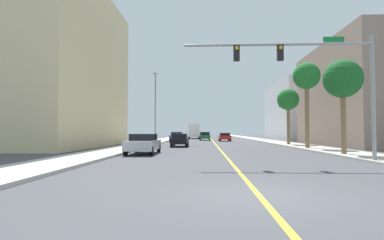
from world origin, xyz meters
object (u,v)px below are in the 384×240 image
at_px(street_lamp, 155,104).
at_px(car_silver, 143,144).
at_px(palm_near, 343,80).
at_px(car_blue, 177,137).
at_px(delivery_truck, 194,131).
at_px(car_green, 205,136).
at_px(car_red, 225,137).
at_px(palm_far, 288,100).
at_px(car_black, 180,140).
at_px(palm_mid, 307,78).
at_px(traffic_signal_mast, 314,69).

xyz_separation_m(street_lamp, car_silver, (1.77, -16.05, -4.28)).
distance_m(palm_near, car_blue, 31.28).
height_order(street_lamp, delivery_truck, street_lamp).
relative_size(car_green, car_blue, 1.01).
bearing_deg(car_blue, street_lamp, 81.89).
bearing_deg(car_red, palm_far, -67.34).
xyz_separation_m(car_silver, car_blue, (-0.01, 26.58, 0.02)).
bearing_deg(palm_far, delivery_truck, 110.88).
distance_m(street_lamp, car_blue, 11.49).
distance_m(car_black, car_blue, 16.38).
relative_size(street_lamp, palm_mid, 1.14).
relative_size(car_black, car_red, 1.00).
xyz_separation_m(palm_mid, car_blue, (-13.79, 20.40, -5.74)).
bearing_deg(traffic_signal_mast, delivery_truck, 99.15).
distance_m(traffic_signal_mast, car_green, 39.64).
relative_size(palm_far, delivery_truck, 0.78).
relative_size(palm_near, delivery_truck, 0.77).
height_order(palm_mid, delivery_truck, palm_mid).
bearing_deg(palm_near, street_lamp, 131.83).
bearing_deg(street_lamp, car_red, 51.92).
bearing_deg(car_blue, delivery_truck, -95.21).
height_order(car_silver, car_red, car_silver).
relative_size(traffic_signal_mast, delivery_truck, 1.22).
distance_m(car_green, car_blue, 8.19).
xyz_separation_m(street_lamp, palm_near, (15.46, -17.27, 0.05)).
bearing_deg(car_green, car_red, -58.49).
bearing_deg(traffic_signal_mast, street_lamp, 119.10).
bearing_deg(car_blue, car_silver, 91.42).
relative_size(traffic_signal_mast, car_black, 2.50).
xyz_separation_m(car_green, delivery_truck, (-2.37, 11.56, 0.94)).
relative_size(palm_mid, car_green, 1.69).
height_order(palm_mid, car_black, palm_mid).
bearing_deg(car_red, car_blue, -169.04).
bearing_deg(car_blue, palm_mid, 125.45).
distance_m(car_green, car_black, 23.27).
xyz_separation_m(palm_near, car_black, (-11.88, 11.52, -4.35)).
relative_size(palm_mid, car_black, 1.94).
height_order(street_lamp, palm_near, street_lamp).
xyz_separation_m(car_black, car_silver, (-1.81, -10.30, 0.02)).
relative_size(palm_far, car_black, 1.59).
relative_size(traffic_signal_mast, car_green, 2.19).
bearing_deg(car_black, car_red, 71.41).
distance_m(street_lamp, palm_mid, 18.48).
relative_size(palm_near, car_blue, 1.38).
xyz_separation_m(palm_far, car_blue, (-14.11, 13.01, -4.44)).
relative_size(car_red, delivery_truck, 0.49).
bearing_deg(street_lamp, car_blue, 80.49).
bearing_deg(street_lamp, traffic_signal_mast, -60.90).
height_order(car_blue, delivery_truck, delivery_truck).
bearing_deg(car_red, palm_near, -79.41).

